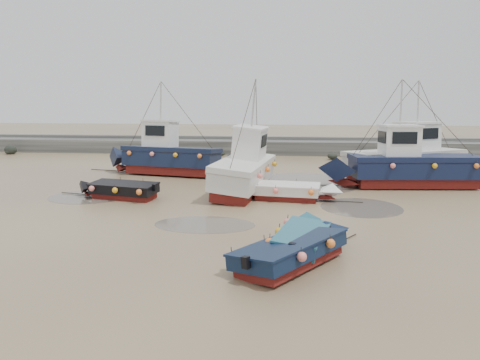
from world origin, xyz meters
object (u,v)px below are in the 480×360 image
object	(u,v)px
cabin_boat_1	(244,167)
cabin_boat_2	(405,164)
dinghy_4	(118,188)
cabin_boat_0	(163,154)
person	(229,187)
dinghy_1	(298,247)
dinghy_2	(303,235)
dinghy_5	(293,189)
cabin_boat_3	(412,158)

from	to	relation	value
cabin_boat_1	cabin_boat_2	size ratio (longest dim) A/B	0.92
dinghy_4	cabin_boat_1	size ratio (longest dim) A/B	0.59
cabin_boat_2	cabin_boat_0	bearing A→B (deg)	75.13
person	cabin_boat_2	bearing A→B (deg)	165.63
dinghy_4	cabin_boat_0	distance (m)	7.37
dinghy_1	cabin_boat_1	distance (m)	11.54
dinghy_2	dinghy_5	world-z (taller)	same
cabin_boat_0	cabin_boat_3	xyz separation A→B (m)	(16.39, -0.11, -0.04)
dinghy_4	cabin_boat_0	bearing A→B (deg)	8.80
cabin_boat_0	cabin_boat_1	size ratio (longest dim) A/B	0.98
dinghy_1	cabin_boat_3	size ratio (longest dim) A/B	0.57
cabin_boat_0	person	xyz separation A→B (m)	(4.98, -3.85, -1.36)
cabin_boat_0	cabin_boat_2	xyz separation A→B (m)	(15.25, -2.79, -0.04)
cabin_boat_1	dinghy_2	bearing A→B (deg)	-64.43
cabin_boat_0	cabin_boat_1	bearing A→B (deg)	-117.41
cabin_boat_1	dinghy_1	bearing A→B (deg)	-67.38
cabin_boat_2	cabin_boat_3	distance (m)	2.91
cabin_boat_1	cabin_boat_3	distance (m)	11.46
dinghy_1	dinghy_4	world-z (taller)	same
person	dinghy_1	bearing A→B (deg)	86.51
dinghy_4	person	size ratio (longest dim) A/B	3.00
dinghy_5	person	world-z (taller)	dinghy_5
dinghy_2	dinghy_4	size ratio (longest dim) A/B	0.94
dinghy_2	cabin_boat_2	world-z (taller)	cabin_boat_2
cabin_boat_3	person	bearing A→B (deg)	-97.06
cabin_boat_3	dinghy_1	bearing A→B (deg)	-51.06
dinghy_5	cabin_boat_2	size ratio (longest dim) A/B	0.53
dinghy_4	dinghy_5	size ratio (longest dim) A/B	1.02
dinghy_5	dinghy_2	bearing A→B (deg)	8.50
cabin_boat_2	cabin_boat_3	world-z (taller)	same
dinghy_4	cabin_boat_2	world-z (taller)	cabin_boat_2
dinghy_1	dinghy_5	bearing A→B (deg)	125.90
cabin_boat_3	dinghy_5	bearing A→B (deg)	-73.76
dinghy_1	cabin_boat_1	size ratio (longest dim) A/B	0.59
dinghy_1	cabin_boat_2	bearing A→B (deg)	99.64
person	cabin_boat_0	bearing A→B (deg)	-57.93
dinghy_1	person	bearing A→B (deg)	142.84
dinghy_2	dinghy_5	distance (m)	7.83
dinghy_2	cabin_boat_2	bearing A→B (deg)	75.81
dinghy_2	cabin_boat_3	size ratio (longest dim) A/B	0.53
dinghy_4	cabin_boat_2	distance (m)	16.45
dinghy_5	cabin_boat_3	xyz separation A→B (m)	(7.70, 6.80, 0.77)
dinghy_4	cabin_boat_1	world-z (taller)	cabin_boat_1
dinghy_2	dinghy_5	xyz separation A→B (m)	(-0.20, 7.83, -0.01)
cabin_boat_2	cabin_boat_3	xyz separation A→B (m)	(1.13, 2.68, 0.00)
dinghy_2	cabin_boat_2	size ratio (longest dim) A/B	0.51
cabin_boat_0	cabin_boat_3	world-z (taller)	same
dinghy_5	person	size ratio (longest dim) A/B	2.95
dinghy_4	cabin_boat_3	distance (m)	18.41
dinghy_1	dinghy_2	bearing A→B (deg)	116.34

